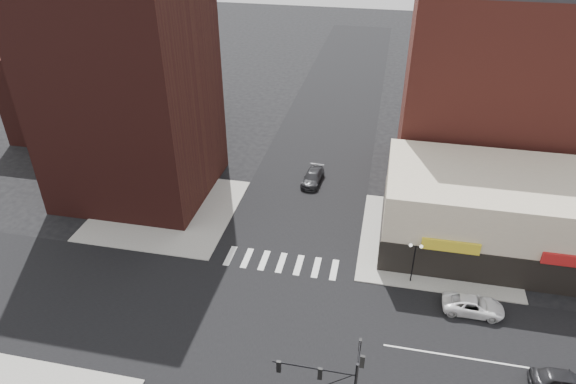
# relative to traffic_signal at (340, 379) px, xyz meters

# --- Properties ---
(ground) EXTENTS (240.00, 240.00, 0.00)m
(ground) POSITION_rel_traffic_signal_xyz_m (-7.24, 7.83, -4.96)
(ground) COLOR black
(ground) RESTS_ON ground
(road_ew) EXTENTS (200.00, 14.00, 0.02)m
(road_ew) POSITION_rel_traffic_signal_xyz_m (-7.24, 7.83, -4.95)
(road_ew) COLOR black
(road_ew) RESTS_ON ground
(road_ns) EXTENTS (14.00, 200.00, 0.02)m
(road_ns) POSITION_rel_traffic_signal_xyz_m (-7.24, 7.83, -4.95)
(road_ns) COLOR black
(road_ns) RESTS_ON ground
(sidewalk_nw) EXTENTS (15.00, 15.00, 0.12)m
(sidewalk_nw) POSITION_rel_traffic_signal_xyz_m (-21.74, 22.33, -4.90)
(sidewalk_nw) COLOR gray
(sidewalk_nw) RESTS_ON ground
(sidewalk_ne) EXTENTS (15.00, 15.00, 0.12)m
(sidewalk_ne) POSITION_rel_traffic_signal_xyz_m (7.26, 22.33, -4.90)
(sidewalk_ne) COLOR gray
(sidewalk_ne) RESTS_ON ground
(building_nw) EXTENTS (16.00, 15.00, 25.00)m
(building_nw) POSITION_rel_traffic_signal_xyz_m (-26.24, 26.33, 7.54)
(building_nw) COLOR #371511
(building_nw) RESTS_ON ground
(building_nw_low) EXTENTS (20.00, 18.00, 12.00)m
(building_nw_low) POSITION_rel_traffic_signal_xyz_m (-39.24, 41.83, 1.04)
(building_nw_low) COLOR #371511
(building_nw_low) RESTS_ON ground
(building_ne_midrise) EXTENTS (18.00, 15.00, 22.00)m
(building_ne_midrise) POSITION_rel_traffic_signal_xyz_m (11.76, 37.33, 6.04)
(building_ne_midrise) COLOR maroon
(building_ne_midrise) RESTS_ON ground
(building_ne_row) EXTENTS (24.20, 12.20, 8.00)m
(building_ne_row) POSITION_rel_traffic_signal_xyz_m (13.76, 22.83, -1.66)
(building_ne_row) COLOR beige
(building_ne_row) RESTS_ON ground
(traffic_signal) EXTENTS (5.59, 3.09, 7.77)m
(traffic_signal) POSITION_rel_traffic_signal_xyz_m (0.00, 0.00, 0.00)
(traffic_signal) COLOR black
(traffic_signal) RESTS_ON ground
(street_lamp_ne) EXTENTS (1.22, 0.32, 4.16)m
(street_lamp_ne) POSITION_rel_traffic_signal_xyz_m (4.76, 15.83, -1.67)
(street_lamp_ne) COLOR black
(street_lamp_ne) RESTS_ON sidewalk_ne
(white_suv) EXTENTS (5.11, 2.38, 1.42)m
(white_suv) POSITION_rel_traffic_signal_xyz_m (9.92, 13.08, -4.25)
(white_suv) COLOR white
(white_suv) RESTS_ON ground
(dark_sedan_east) EXTENTS (4.74, 2.05, 1.59)m
(dark_sedan_east) POSITION_rel_traffic_signal_xyz_m (15.53, 6.39, -4.17)
(dark_sedan_east) COLOR black
(dark_sedan_east) RESTS_ON ground
(dark_sedan_north) EXTENTS (2.46, 5.18, 1.46)m
(dark_sedan_north) POSITION_rel_traffic_signal_xyz_m (-6.87, 31.51, -4.23)
(dark_sedan_north) COLOR black
(dark_sedan_north) RESTS_ON ground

